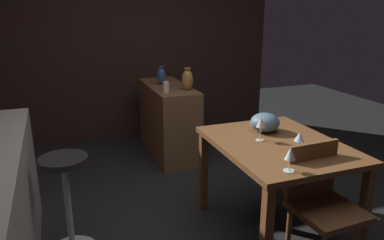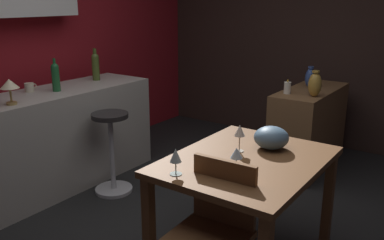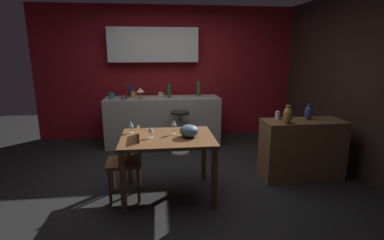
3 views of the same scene
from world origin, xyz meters
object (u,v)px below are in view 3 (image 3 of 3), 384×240
(wine_bottle_ruby, at_px, (126,90))
(vase_ceramic_blue, at_px, (309,112))
(wine_glass_center, at_px, (131,124))
(wine_bottle_olive, at_px, (199,88))
(sideboard_cabinet, at_px, (302,149))
(wine_bottle_green, at_px, (169,90))
(wine_glass_right, at_px, (151,130))
(pillar_candle_tall, at_px, (278,115))
(wine_glass_left, at_px, (174,123))
(vase_brass, at_px, (288,115))
(cup_mustard, at_px, (133,94))
(counter_lamp, at_px, (140,91))
(fruit_bowl, at_px, (189,131))
(dining_table, at_px, (168,144))
(wine_bottle_cobalt, at_px, (131,90))
(bar_stool, at_px, (180,131))
(cup_cream, at_px, (161,94))
(cup_teal, at_px, (111,96))
(cup_slate, at_px, (123,98))
(chair_near_window, at_px, (129,160))

(wine_bottle_ruby, height_order, vase_ceramic_blue, wine_bottle_ruby)
(wine_glass_center, bearing_deg, wine_bottle_olive, 59.04)
(wine_glass_center, bearing_deg, sideboard_cabinet, 1.34)
(wine_bottle_green, xyz_separation_m, vase_ceramic_blue, (1.83, -1.64, -0.12))
(vase_ceramic_blue, bearing_deg, wine_glass_center, -177.49)
(wine_glass_right, relative_size, pillar_candle_tall, 1.00)
(wine_glass_left, distance_m, vase_brass, 1.48)
(wine_glass_center, bearing_deg, cup_mustard, 93.41)
(counter_lamp, bearing_deg, wine_glass_right, -83.59)
(wine_bottle_ruby, relative_size, vase_ceramic_blue, 1.53)
(wine_glass_center, height_order, fruit_bowl, wine_glass_center)
(dining_table, xyz_separation_m, cup_mustard, (-0.56, 2.07, 0.31))
(wine_bottle_green, distance_m, wine_bottle_cobalt, 0.75)
(vase_ceramic_blue, bearing_deg, dining_table, -170.71)
(sideboard_cabinet, distance_m, wine_bottle_cobalt, 3.20)
(bar_stool, height_order, cup_cream, cup_cream)
(bar_stool, relative_size, pillar_candle_tall, 5.38)
(fruit_bowl, distance_m, wine_bottle_green, 2.02)
(cup_mustard, height_order, vase_ceramic_blue, vase_ceramic_blue)
(wine_bottle_olive, bearing_deg, wine_bottle_ruby, -179.62)
(cup_teal, bearing_deg, wine_glass_left, -61.06)
(cup_slate, height_order, cup_teal, cup_teal)
(fruit_bowl, height_order, wine_bottle_olive, wine_bottle_olive)
(chair_near_window, distance_m, vase_ceramic_blue, 2.46)
(wine_bottle_ruby, bearing_deg, cup_mustard, 4.74)
(fruit_bowl, relative_size, cup_teal, 1.80)
(wine_bottle_green, xyz_separation_m, cup_teal, (-1.04, -0.03, -0.08))
(wine_bottle_olive, distance_m, cup_slate, 1.40)
(wine_bottle_ruby, height_order, vase_brass, wine_bottle_ruby)
(wine_glass_left, distance_m, wine_bottle_olive, 2.06)
(cup_mustard, bearing_deg, wine_bottle_cobalt, 112.17)
(wine_bottle_ruby, bearing_deg, wine_glass_right, -77.00)
(wine_bottle_green, bearing_deg, chair_near_window, -105.65)
(counter_lamp, bearing_deg, wine_bottle_cobalt, 119.36)
(cup_mustard, relative_size, pillar_candle_tall, 0.80)
(sideboard_cabinet, height_order, wine_bottle_olive, wine_bottle_olive)
(bar_stool, relative_size, wine_glass_left, 4.11)
(wine_bottle_cobalt, relative_size, pillar_candle_tall, 2.05)
(dining_table, relative_size, wine_glass_center, 7.10)
(sideboard_cabinet, relative_size, wine_bottle_cobalt, 3.91)
(dining_table, relative_size, chair_near_window, 1.30)
(cup_cream, bearing_deg, cup_slate, -153.05)
(cup_slate, bearing_deg, wine_glass_left, -65.23)
(sideboard_cabinet, xyz_separation_m, bar_stool, (-1.59, 1.21, -0.02))
(sideboard_cabinet, bearing_deg, fruit_bowl, -169.13)
(wine_glass_right, distance_m, counter_lamp, 1.90)
(fruit_bowl, bearing_deg, dining_table, 170.83)
(wine_bottle_cobalt, distance_m, vase_brass, 3.00)
(sideboard_cabinet, relative_size, cup_teal, 8.68)
(dining_table, relative_size, wine_bottle_ruby, 3.38)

